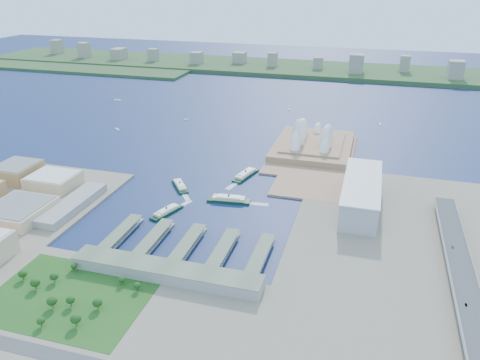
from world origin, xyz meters
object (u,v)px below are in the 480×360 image
(ferry_b, at_px, (246,173))
(car_c, at_px, (453,247))
(opera_house, at_px, (314,133))
(toaster_building, at_px, (361,194))
(ferry_a, at_px, (180,184))
(ferry_c, at_px, (167,210))
(ferry_d, at_px, (229,198))
(car_b, at_px, (466,305))

(ferry_b, bearing_deg, car_c, -14.69)
(car_c, bearing_deg, ferry_b, 150.68)
(opera_house, relative_size, car_c, 42.04)
(toaster_building, height_order, ferry_a, toaster_building)
(ferry_b, bearing_deg, opera_house, 74.81)
(ferry_c, bearing_deg, opera_house, -97.29)
(ferry_d, height_order, car_b, car_b)
(ferry_d, relative_size, car_c, 13.67)
(ferry_b, xyz_separation_m, ferry_d, (0.72, -87.71, 0.10))
(car_c, bearing_deg, car_b, -90.00)
(ferry_d, relative_size, car_b, 15.41)
(ferry_b, relative_size, ferry_d, 0.98)
(toaster_building, height_order, ferry_b, toaster_building)
(toaster_building, bearing_deg, ferry_b, 161.74)
(opera_house, xyz_separation_m, toaster_building, (90.00, -200.00, -11.50))
(toaster_building, xyz_separation_m, car_c, (101.00, -96.57, -5.03))
(opera_house, bearing_deg, ferry_b, -119.81)
(ferry_c, relative_size, ferry_d, 0.85)
(opera_house, height_order, car_c, opera_house)
(ferry_a, xyz_separation_m, car_b, (353.83, -188.38, 10.80))
(toaster_building, relative_size, car_b, 40.81)
(ferry_a, distance_m, ferry_b, 102.77)
(car_b, bearing_deg, ferry_b, 137.31)
(toaster_building, bearing_deg, ferry_d, -169.76)
(toaster_building, xyz_separation_m, car_b, (101.00, -195.15, -5.02))
(car_c, bearing_deg, ferry_a, 165.76)
(ferry_c, height_order, car_b, car_b)
(ferry_a, relative_size, ferry_c, 0.99)
(ferry_d, bearing_deg, ferry_b, -5.68)
(ferry_d, bearing_deg, opera_house, -25.55)
(toaster_building, distance_m, car_b, 219.80)
(opera_house, relative_size, ferry_a, 3.64)
(ferry_d, bearing_deg, ferry_c, 123.12)
(toaster_building, distance_m, ferry_d, 174.76)
(toaster_building, height_order, ferry_c, toaster_building)
(ferry_c, bearing_deg, car_b, -177.79)
(opera_house, bearing_deg, car_c, -57.22)
(opera_house, relative_size, ferry_c, 3.61)
(opera_house, height_order, toaster_building, opera_house)
(ferry_a, bearing_deg, opera_house, 14.95)
(toaster_building, relative_size, ferry_b, 2.70)
(opera_house, relative_size, car_b, 47.39)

